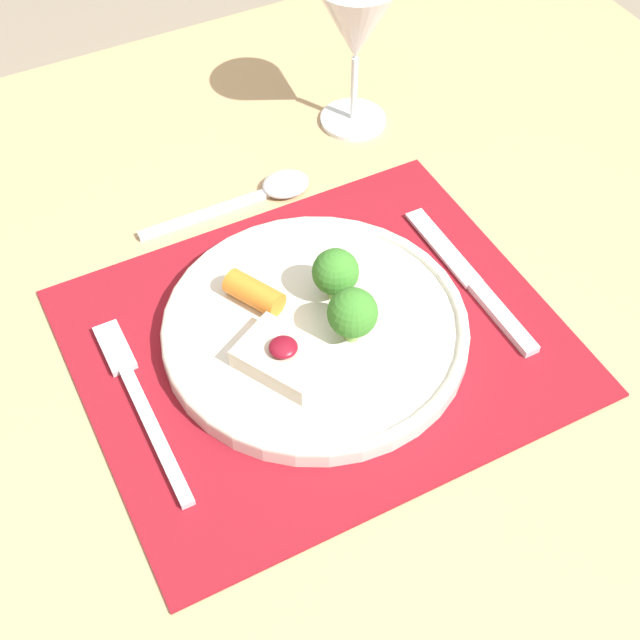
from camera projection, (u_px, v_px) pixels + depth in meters
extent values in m
plane|color=gray|center=(319.00, 632.00, 1.41)|extent=(8.00, 8.00, 0.00)
cube|color=tan|center=(319.00, 352.00, 0.86)|extent=(1.29, 1.13, 0.03)
cylinder|color=tan|center=(478.00, 169.00, 1.60)|extent=(0.06, 0.06, 0.71)
cube|color=maroon|center=(319.00, 341.00, 0.85)|extent=(0.44, 0.37, 0.00)
cylinder|color=silver|center=(320.00, 328.00, 0.85)|extent=(0.29, 0.29, 0.02)
torus|color=silver|center=(320.00, 323.00, 0.84)|extent=(0.29, 0.29, 0.01)
cube|color=beige|center=(284.00, 358.00, 0.80)|extent=(0.09, 0.10, 0.02)
ellipsoid|color=maroon|center=(283.00, 347.00, 0.79)|extent=(0.03, 0.03, 0.01)
cylinder|color=#84B256|center=(352.00, 331.00, 0.82)|extent=(0.01, 0.01, 0.02)
sphere|color=#387A28|center=(353.00, 313.00, 0.80)|extent=(0.05, 0.05, 0.05)
cylinder|color=#84B256|center=(335.00, 289.00, 0.86)|extent=(0.01, 0.01, 0.02)
sphere|color=#387A28|center=(336.00, 272.00, 0.84)|extent=(0.05, 0.05, 0.05)
cylinder|color=orange|center=(254.00, 293.00, 0.85)|extent=(0.05, 0.06, 0.03)
cube|color=silver|center=(155.00, 434.00, 0.78)|extent=(0.01, 0.16, 0.01)
cube|color=silver|center=(115.00, 348.00, 0.84)|extent=(0.02, 0.06, 0.01)
cube|color=silver|center=(503.00, 318.00, 0.86)|extent=(0.02, 0.10, 0.01)
cube|color=silver|center=(443.00, 247.00, 0.92)|extent=(0.02, 0.12, 0.00)
cube|color=silver|center=(205.00, 215.00, 0.96)|extent=(0.15, 0.01, 0.01)
ellipsoid|color=silver|center=(286.00, 184.00, 0.98)|extent=(0.05, 0.04, 0.02)
cylinder|color=white|center=(353.00, 120.00, 1.07)|extent=(0.08, 0.08, 0.01)
cylinder|color=white|center=(354.00, 89.00, 1.03)|extent=(0.01, 0.01, 0.08)
cone|color=white|center=(356.00, 22.00, 0.97)|extent=(0.09, 0.09, 0.09)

